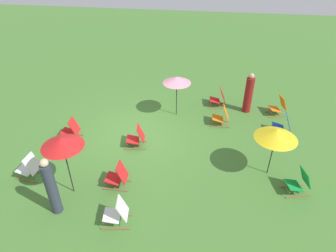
# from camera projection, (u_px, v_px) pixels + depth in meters

# --- Properties ---
(ground_plane) EXTENTS (40.00, 40.00, 0.00)m
(ground_plane) POSITION_uv_depth(u_px,v_px,m) (137.00, 134.00, 11.44)
(ground_plane) COLOR #477A33
(deckchair_0) EXTENTS (0.66, 0.86, 0.83)m
(deckchair_0) POSITION_uv_depth(u_px,v_px,m) (299.00, 182.00, 8.79)
(deckchair_0) COLOR olive
(deckchair_0) RESTS_ON ground
(deckchair_1) EXTENTS (0.58, 0.82, 0.83)m
(deckchair_1) POSITION_uv_depth(u_px,v_px,m) (117.00, 213.00, 7.86)
(deckchair_1) COLOR olive
(deckchair_1) RESTS_ON ground
(deckchair_2) EXTENTS (0.54, 0.80, 0.83)m
(deckchair_2) POSITION_uv_depth(u_px,v_px,m) (219.00, 98.00, 13.05)
(deckchair_2) COLOR olive
(deckchair_2) RESTS_ON ground
(deckchair_3) EXTENTS (0.50, 0.78, 0.83)m
(deckchair_3) POSITION_uv_depth(u_px,v_px,m) (222.00, 116.00, 11.82)
(deckchair_3) COLOR olive
(deckchair_3) RESTS_ON ground
(deckchair_4) EXTENTS (0.59, 0.83, 0.83)m
(deckchair_4) POSITION_uv_depth(u_px,v_px,m) (137.00, 137.00, 10.65)
(deckchair_4) COLOR olive
(deckchair_4) RESTS_ON ground
(deckchair_5) EXTENTS (0.52, 0.79, 0.83)m
(deckchair_5) POSITION_uv_depth(u_px,v_px,m) (283.00, 125.00, 11.29)
(deckchair_5) COLOR olive
(deckchair_5) RESTS_ON ground
(deckchair_6) EXTENTS (0.48, 0.76, 0.83)m
(deckchair_6) POSITION_uv_depth(u_px,v_px,m) (118.00, 176.00, 9.00)
(deckchair_6) COLOR olive
(deckchair_6) RESTS_ON ground
(deckchair_7) EXTENTS (0.51, 0.78, 0.83)m
(deckchair_7) POSITION_uv_depth(u_px,v_px,m) (71.00, 130.00, 11.03)
(deckchair_7) COLOR olive
(deckchair_7) RESTS_ON ground
(deckchair_8) EXTENTS (0.54, 0.80, 0.83)m
(deckchair_8) POSITION_uv_depth(u_px,v_px,m) (29.00, 168.00, 9.33)
(deckchair_8) COLOR olive
(deckchair_8) RESTS_ON ground
(deckchair_9) EXTENTS (0.66, 0.86, 0.83)m
(deckchair_9) POSITION_uv_depth(u_px,v_px,m) (279.00, 107.00, 12.45)
(deckchair_9) COLOR olive
(deckchair_9) RESTS_ON ground
(umbrella_0) EXTENTS (1.12, 1.12, 1.72)m
(umbrella_0) POSITION_uv_depth(u_px,v_px,m) (177.00, 80.00, 11.76)
(umbrella_0) COLOR black
(umbrella_0) RESTS_ON ground
(umbrella_1) EXTENTS (1.27, 1.27, 1.69)m
(umbrella_1) POSITION_uv_depth(u_px,v_px,m) (277.00, 134.00, 8.82)
(umbrella_1) COLOR black
(umbrella_1) RESTS_ON ground
(umbrella_2) EXTENTS (1.16, 1.16, 1.98)m
(umbrella_2) POSITION_uv_depth(u_px,v_px,m) (62.00, 142.00, 7.98)
(umbrella_2) COLOR black
(umbrella_2) RESTS_ON ground
(person_0) EXTENTS (0.36, 0.36, 1.85)m
(person_0) POSITION_uv_depth(u_px,v_px,m) (51.00, 188.00, 7.91)
(person_0) COLOR #333847
(person_0) RESTS_ON ground
(person_1) EXTENTS (0.43, 0.43, 1.74)m
(person_1) POSITION_uv_depth(u_px,v_px,m) (249.00, 94.00, 12.43)
(person_1) COLOR maroon
(person_1) RESTS_ON ground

